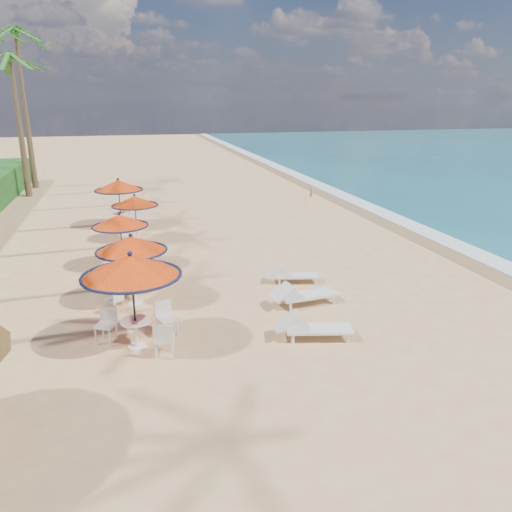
{
  "coord_description": "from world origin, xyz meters",
  "views": [
    {
      "loc": [
        -4.89,
        -12.16,
        6.36
      ],
      "look_at": [
        -0.78,
        3.48,
        1.2
      ],
      "focal_mm": 35.0,
      "sensor_mm": 36.0,
      "label": 1
    }
  ],
  "objects": [
    {
      "name": "ground",
      "position": [
        0.0,
        0.0,
        0.0
      ],
      "size": [
        160.0,
        160.0,
        0.0
      ],
      "primitive_type": "plane",
      "color": "tan",
      "rests_on": "ground"
    },
    {
      "name": "foam_strip",
      "position": [
        9.3,
        10.0,
        0.0
      ],
      "size": [
        1.2,
        140.0,
        0.04
      ],
      "primitive_type": "cube",
      "color": "white",
      "rests_on": "ground"
    },
    {
      "name": "wetsand_band",
      "position": [
        8.4,
        10.0,
        0.0
      ],
      "size": [
        1.4,
        140.0,
        0.02
      ],
      "primitive_type": "cube",
      "color": "olive",
      "rests_on": "ground"
    },
    {
      "name": "station_0",
      "position": [
        -4.89,
        0.21,
        1.96
      ],
      "size": [
        2.57,
        2.57,
        2.68
      ],
      "color": "black",
      "rests_on": "ground"
    },
    {
      "name": "station_1",
      "position": [
        -4.94,
        3.26,
        1.78
      ],
      "size": [
        2.24,
        2.24,
        2.34
      ],
      "color": "black",
      "rests_on": "ground"
    },
    {
      "name": "station_2",
      "position": [
        -5.22,
        6.93,
        1.63
      ],
      "size": [
        2.14,
        2.14,
        2.23
      ],
      "color": "black",
      "rests_on": "ground"
    },
    {
      "name": "station_3",
      "position": [
        -4.6,
        10.84,
        1.67
      ],
      "size": [
        2.11,
        2.22,
        2.2
      ],
      "color": "black",
      "rests_on": "ground"
    },
    {
      "name": "station_4",
      "position": [
        -5.18,
        13.68,
        1.92
      ],
      "size": [
        2.41,
        2.41,
        2.52
      ],
      "color": "black",
      "rests_on": "ground"
    },
    {
      "name": "lounger_near",
      "position": [
        -0.27,
        -0.54,
        0.35
      ],
      "size": [
        2.2,
        1.14,
        0.76
      ],
      "rotation": [
        0.0,
        0.0,
        -0.24
      ],
      "color": "silver",
      "rests_on": "ground"
    },
    {
      "name": "lounger_mid",
      "position": [
        0.28,
        1.74,
        0.37
      ],
      "size": [
        2.26,
        0.93,
        0.79
      ],
      "rotation": [
        0.0,
        0.0,
        0.11
      ],
      "color": "silver",
      "rests_on": "ground"
    },
    {
      "name": "lounger_far",
      "position": [
        0.61,
        3.75,
        0.31
      ],
      "size": [
        1.91,
        0.97,
        0.66
      ],
      "rotation": [
        0.0,
        0.0,
        -0.23
      ],
      "color": "silver",
      "rests_on": "ground"
    },
    {
      "name": "palm_6",
      "position": [
        -11.23,
        23.83,
        8.18
      ],
      "size": [
        5.0,
        5.0,
        8.96
      ],
      "color": "brown",
      "rests_on": "ground"
    },
    {
      "name": "palm_7",
      "position": [
        -11.32,
        27.29,
        9.92
      ],
      "size": [
        5.0,
        5.0,
        10.83
      ],
      "color": "brown",
      "rests_on": "ground"
    },
    {
      "name": "person",
      "position": [
        6.94,
        18.52,
        0.41
      ],
      "size": [
        0.23,
        0.32,
        0.82
      ],
      "primitive_type": "imported",
      "rotation": [
        0.0,
        0.0,
        1.68
      ],
      "color": "#936D4B",
      "rests_on": "ground"
    }
  ]
}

